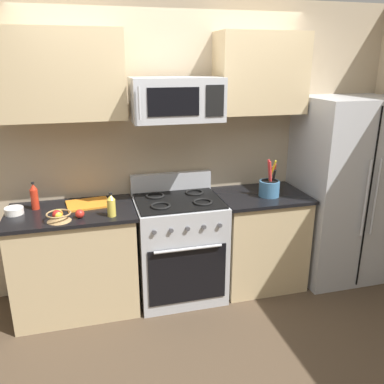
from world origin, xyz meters
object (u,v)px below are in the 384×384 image
at_px(microwave, 176,99).
at_px(apple_loose, 80,214).
at_px(fruit_basket, 58,216).
at_px(bottle_oil, 111,206).
at_px(prep_bowl, 14,211).
at_px(range_oven, 179,246).
at_px(refrigerator, 344,190).
at_px(bottle_hot_sauce, 34,197).
at_px(cutting_board, 88,204).
at_px(utensil_crock, 269,187).

xyz_separation_m(microwave, apple_loose, (-0.83, -0.21, -0.84)).
relative_size(fruit_basket, apple_loose, 2.71).
distance_m(bottle_oil, prep_bowl, 0.79).
height_order(range_oven, prep_bowl, range_oven).
distance_m(range_oven, bottle_oil, 0.81).
bearing_deg(apple_loose, prep_bowl, 156.59).
height_order(refrigerator, prep_bowl, refrigerator).
bearing_deg(microwave, bottle_hot_sauce, 175.69).
bearing_deg(bottle_oil, bottle_hot_sauce, 151.69).
height_order(fruit_basket, prep_bowl, fruit_basket).
height_order(microwave, bottle_hot_sauce, microwave).
distance_m(cutting_board, bottle_hot_sauce, 0.43).
bearing_deg(bottle_oil, microwave, 21.72).
bearing_deg(apple_loose, microwave, 14.22).
height_order(fruit_basket, bottle_hot_sauce, bottle_hot_sauce).
distance_m(utensil_crock, bottle_oil, 1.42).
bearing_deg(refrigerator, prep_bowl, 178.92).
bearing_deg(utensil_crock, prep_bowl, 177.16).
bearing_deg(bottle_oil, fruit_basket, -179.99).
height_order(utensil_crock, bottle_hot_sauce, utensil_crock).
distance_m(bottle_hot_sauce, bottle_oil, 0.68).
relative_size(range_oven, prep_bowl, 7.30).
xyz_separation_m(cutting_board, prep_bowl, (-0.58, -0.07, 0.02)).
distance_m(apple_loose, cutting_board, 0.30).
distance_m(range_oven, bottle_hot_sauce, 1.31).
xyz_separation_m(utensil_crock, bottle_hot_sauce, (-2.02, 0.19, 0.02)).
distance_m(cutting_board, prep_bowl, 0.58).
height_order(range_oven, microwave, microwave).
distance_m(refrigerator, apple_loose, 2.49).
relative_size(bottle_hot_sauce, bottle_oil, 1.20).
height_order(microwave, bottle_oil, microwave).
relative_size(microwave, bottle_oil, 3.80).
bearing_deg(apple_loose, bottle_oil, -5.44).
relative_size(range_oven, cutting_board, 3.09).
height_order(microwave, fruit_basket, microwave).
height_order(microwave, cutting_board, microwave).
distance_m(range_oven, fruit_basket, 1.12).
bearing_deg(cutting_board, apple_loose, -102.63).
height_order(utensil_crock, apple_loose, utensil_crock).
xyz_separation_m(cutting_board, bottle_oil, (0.18, -0.32, 0.08)).
distance_m(fruit_basket, cutting_board, 0.39).
bearing_deg(bottle_hot_sauce, apple_loose, -40.11).
relative_size(refrigerator, bottle_hot_sauce, 7.62).
distance_m(utensil_crock, bottle_hot_sauce, 2.03).
distance_m(utensil_crock, apple_loose, 1.67).
relative_size(cutting_board, prep_bowl, 2.36).
bearing_deg(prep_bowl, bottle_oil, -17.94).
bearing_deg(fruit_basket, apple_loose, 8.42).
xyz_separation_m(refrigerator, microwave, (-1.65, 0.05, 0.90)).
bearing_deg(microwave, prep_bowl, 179.55).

